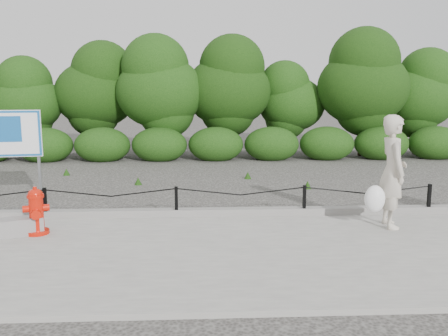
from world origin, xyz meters
TOP-DOWN VIEW (x-y plane):
  - ground at (0.00, 0.00)m, footprint 90.00×90.00m
  - sidewalk at (0.00, -2.00)m, footprint 14.00×4.00m
  - curb at (0.00, 0.05)m, footprint 14.00×0.22m
  - chain_barrier at (0.00, 0.00)m, footprint 10.06×0.06m
  - treeline at (0.54, 8.91)m, footprint 20.25×3.62m
  - fire_hydrant at (-2.33, -0.98)m, footprint 0.48×0.49m
  - pedestrian at (3.86, -0.84)m, footprint 0.80×0.77m
  - concrete_block at (-2.69, -1.07)m, footprint 0.98×0.65m
  - advertising_sign at (-3.72, 1.69)m, footprint 1.29×0.25m

SIDE VIEW (x-z plane):
  - ground at x=0.00m, z-range 0.00..0.00m
  - sidewalk at x=0.00m, z-range 0.00..0.08m
  - curb at x=0.00m, z-range 0.08..0.22m
  - concrete_block at x=-2.69m, z-range 0.08..0.38m
  - chain_barrier at x=0.00m, z-range 0.16..0.76m
  - fire_hydrant at x=-2.33m, z-range 0.06..0.89m
  - pedestrian at x=3.86m, z-range 0.05..2.07m
  - advertising_sign at x=-3.72m, z-range 0.43..2.50m
  - treeline at x=0.54m, z-range 0.19..4.81m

